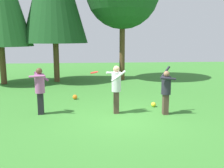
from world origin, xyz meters
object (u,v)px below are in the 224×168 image
at_px(person_bystander, 116,85).
at_px(ball_orange, 75,97).
at_px(frisbee, 94,72).
at_px(ball_yellow, 153,104).
at_px(person_catcher, 40,87).
at_px(person_thrower, 166,89).

distance_m(person_bystander, ball_orange, 2.97).
xyz_separation_m(frisbee, ball_orange, (-0.84, 2.55, -1.45)).
bearing_deg(ball_yellow, person_catcher, -171.98).
xyz_separation_m(person_bystander, ball_yellow, (1.58, 0.73, -0.95)).
bearing_deg(person_bystander, person_thrower, 153.40).
relative_size(person_thrower, person_catcher, 1.03).
bearing_deg(person_thrower, ball_yellow, -79.36).
xyz_separation_m(frisbee, ball_yellow, (2.38, 0.98, -1.46)).
xyz_separation_m(person_catcher, person_bystander, (2.73, -0.12, 0.04)).
bearing_deg(ball_orange, person_catcher, -116.84).
xyz_separation_m(person_thrower, ball_yellow, (-0.17, 1.02, -0.84)).
distance_m(person_catcher, ball_yellow, 4.45).
bearing_deg(frisbee, ball_orange, 108.16).
relative_size(person_bystander, frisbee, 6.26).
bearing_deg(person_catcher, ball_yellow, 18.85).
bearing_deg(ball_yellow, person_thrower, -80.27).
bearing_deg(ball_orange, ball_yellow, -26.07).
distance_m(person_catcher, frisbee, 2.05).
bearing_deg(person_thrower, frisbee, 0.00).
bearing_deg(frisbee, ball_yellow, 22.40).
relative_size(person_catcher, ball_orange, 8.00).
relative_size(person_thrower, person_bystander, 1.00).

